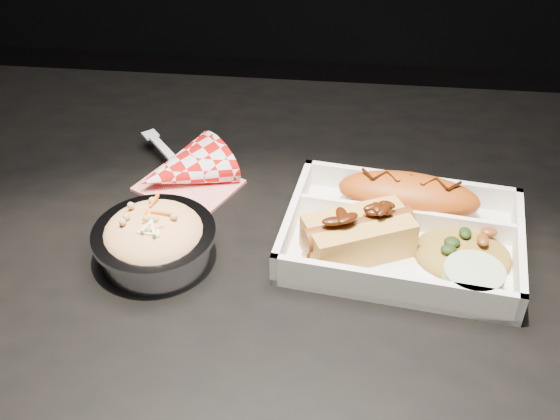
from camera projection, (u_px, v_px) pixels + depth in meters
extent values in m
cube|color=black|center=(279.00, 263.00, 0.77)|extent=(1.20, 0.80, 0.03)
cylinder|color=black|center=(9.00, 265.00, 1.32)|extent=(0.05, 0.05, 0.72)
cube|color=white|center=(401.00, 245.00, 0.77)|extent=(0.27, 0.21, 0.01)
cube|color=white|center=(410.00, 189.00, 0.82)|extent=(0.25, 0.04, 0.04)
cube|color=white|center=(393.00, 289.00, 0.69)|extent=(0.25, 0.04, 0.04)
cube|color=white|center=(293.00, 218.00, 0.78)|extent=(0.03, 0.18, 0.04)
cube|color=white|center=(518.00, 252.00, 0.73)|extent=(0.03, 0.18, 0.04)
cube|color=white|center=(404.00, 222.00, 0.78)|extent=(0.23, 0.04, 0.03)
ellipsoid|color=#A84710|center=(408.00, 195.00, 0.79)|extent=(0.17, 0.08, 0.05)
cube|color=gold|center=(365.00, 246.00, 0.73)|extent=(0.11, 0.07, 0.04)
cube|color=gold|center=(352.00, 226.00, 0.75)|extent=(0.11, 0.07, 0.04)
cylinder|color=brown|center=(359.00, 229.00, 0.73)|extent=(0.12, 0.07, 0.03)
ellipsoid|color=#A77D30|center=(464.00, 246.00, 0.73)|extent=(0.11, 0.10, 0.03)
cylinder|color=#A5C091|center=(472.00, 281.00, 0.69)|extent=(0.06, 0.06, 0.03)
cylinder|color=silver|center=(156.00, 246.00, 0.74)|extent=(0.12, 0.12, 0.04)
cylinder|color=silver|center=(154.00, 233.00, 0.73)|extent=(0.13, 0.13, 0.01)
ellipsoid|color=beige|center=(154.00, 233.00, 0.73)|extent=(0.10, 0.10, 0.04)
cube|color=red|center=(189.00, 186.00, 0.86)|extent=(0.14, 0.13, 0.00)
cone|color=red|center=(181.00, 170.00, 0.85)|extent=(0.15, 0.15, 0.10)
cube|color=white|center=(162.00, 147.00, 0.89)|extent=(0.05, 0.05, 0.00)
cube|color=white|center=(150.00, 135.00, 0.91)|extent=(0.03, 0.03, 0.00)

